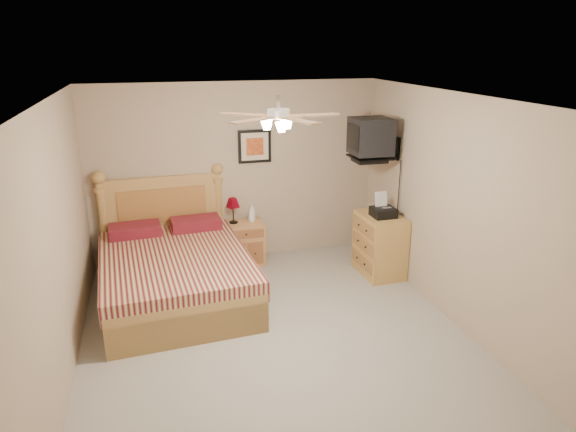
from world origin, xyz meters
name	(u,v)px	position (x,y,z in m)	size (l,w,h in m)	color
floor	(275,336)	(0.00, 0.00, 0.00)	(4.50, 4.50, 0.00)	gray
ceiling	(273,98)	(0.00, 0.00, 2.50)	(4.00, 4.50, 0.04)	white
wall_back	(236,173)	(0.00, 2.25, 1.25)	(4.00, 0.04, 2.50)	tan
wall_front	(364,350)	(0.00, -2.25, 1.25)	(4.00, 0.04, 2.50)	tan
wall_left	(58,246)	(-2.00, 0.00, 1.25)	(0.04, 4.50, 2.50)	tan
wall_right	(452,210)	(2.00, 0.00, 1.25)	(0.04, 4.50, 2.50)	tan
bed	(173,245)	(-0.96, 1.12, 0.71)	(1.67, 2.19, 1.42)	#BF8D46
nightstand	(244,243)	(0.05, 2.00, 0.30)	(0.55, 0.41, 0.59)	#B07B48
table_lamp	(233,211)	(-0.09, 2.05, 0.77)	(0.20, 0.20, 0.36)	#63010F
lotion_bottle	(252,212)	(0.17, 2.04, 0.73)	(0.10, 0.10, 0.27)	white
framed_picture	(255,146)	(0.27, 2.23, 1.62)	(0.46, 0.04, 0.46)	black
dresser	(380,245)	(1.73, 1.16, 0.42)	(0.49, 0.70, 0.83)	#C08B45
fax_machine	(384,205)	(1.73, 1.11, 0.99)	(0.29, 0.31, 0.31)	black
magazine_lower	(372,209)	(1.71, 1.43, 0.84)	(0.19, 0.25, 0.02)	#B8A996
magazine_upper	(372,206)	(1.72, 1.46, 0.86)	(0.19, 0.25, 0.02)	gray
wall_tv	(381,139)	(1.75, 1.34, 1.81)	(0.56, 0.46, 0.58)	black
ceiling_fan	(278,116)	(0.00, -0.20, 2.36)	(1.14, 1.14, 0.28)	white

